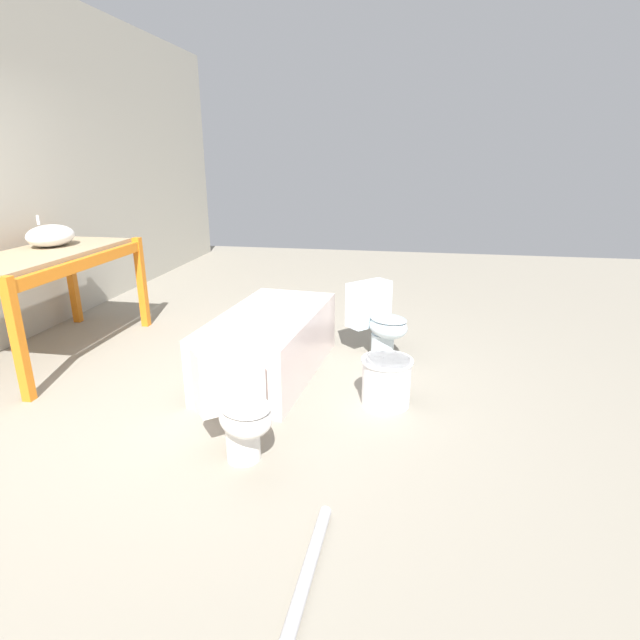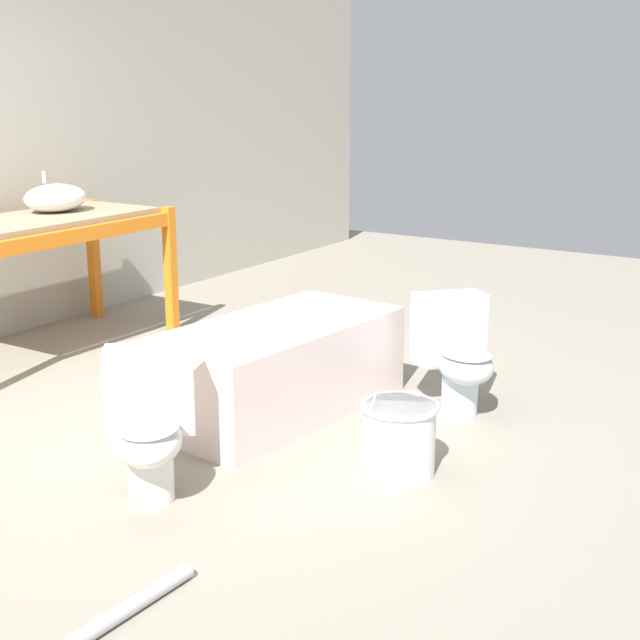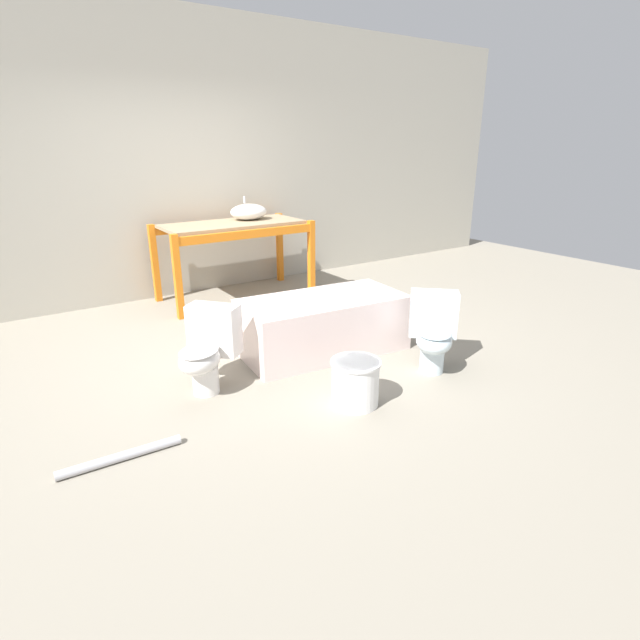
{
  "view_description": "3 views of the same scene",
  "coord_description": "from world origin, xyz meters",
  "px_view_note": "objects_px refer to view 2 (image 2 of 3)",
  "views": [
    {
      "loc": [
        -3.11,
        -1.44,
        1.65
      ],
      "look_at": [
        0.31,
        -0.84,
        0.51
      ],
      "focal_mm": 28.0,
      "sensor_mm": 36.0,
      "label": 1
    },
    {
      "loc": [
        -3.32,
        -3.08,
        1.74
      ],
      "look_at": [
        0.02,
        -0.95,
        0.68
      ],
      "focal_mm": 50.0,
      "sensor_mm": 36.0,
      "label": 2
    },
    {
      "loc": [
        -1.94,
        -3.83,
        1.77
      ],
      "look_at": [
        0.09,
        -0.86,
        0.49
      ],
      "focal_mm": 28.0,
      "sensor_mm": 36.0,
      "label": 3
    }
  ],
  "objects_px": {
    "toilet_near": "(149,421)",
    "bucket_white": "(399,437)",
    "sink_basin": "(56,198)",
    "bathtub_main": "(278,361)",
    "toilet_far": "(457,351)"
  },
  "relations": [
    {
      "from": "toilet_near",
      "to": "bucket_white",
      "type": "xyz_separation_m",
      "value": [
        0.76,
        -0.81,
        -0.16
      ]
    },
    {
      "from": "sink_basin",
      "to": "toilet_far",
      "type": "xyz_separation_m",
      "value": [
        0.2,
        -2.85,
        -0.66
      ]
    },
    {
      "from": "bathtub_main",
      "to": "sink_basin",
      "type": "bearing_deg",
      "value": 86.14
    },
    {
      "from": "sink_basin",
      "to": "toilet_near",
      "type": "xyz_separation_m",
      "value": [
        -1.46,
        -2.16,
        -0.66
      ]
    },
    {
      "from": "sink_basin",
      "to": "bathtub_main",
      "type": "bearing_deg",
      "value": -99.25
    },
    {
      "from": "toilet_far",
      "to": "bathtub_main",
      "type": "bearing_deg",
      "value": 166.1
    },
    {
      "from": "toilet_near",
      "to": "bucket_white",
      "type": "relative_size",
      "value": 1.75
    },
    {
      "from": "sink_basin",
      "to": "toilet_near",
      "type": "height_order",
      "value": "sink_basin"
    },
    {
      "from": "toilet_far",
      "to": "bucket_white",
      "type": "height_order",
      "value": "toilet_far"
    },
    {
      "from": "sink_basin",
      "to": "bucket_white",
      "type": "relative_size",
      "value": 1.25
    },
    {
      "from": "sink_basin",
      "to": "bucket_white",
      "type": "bearing_deg",
      "value": -103.2
    },
    {
      "from": "toilet_far",
      "to": "bucket_white",
      "type": "xyz_separation_m",
      "value": [
        -0.89,
        -0.12,
        -0.16
      ]
    },
    {
      "from": "bucket_white",
      "to": "bathtub_main",
      "type": "bearing_deg",
      "value": 68.62
    },
    {
      "from": "bathtub_main",
      "to": "toilet_far",
      "type": "distance_m",
      "value": 0.97
    },
    {
      "from": "sink_basin",
      "to": "bucket_white",
      "type": "height_order",
      "value": "sink_basin"
    }
  ]
}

